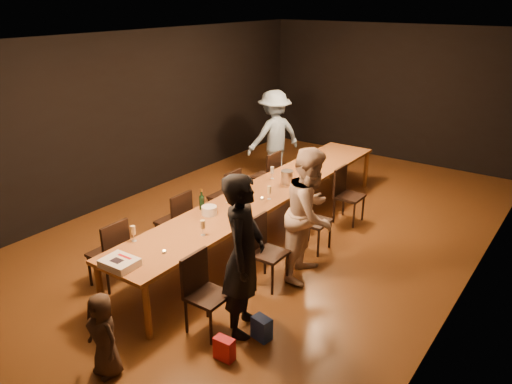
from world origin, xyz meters
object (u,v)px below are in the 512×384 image
Objects in this scene: chair_right_3 at (350,196)px; chair_left_2 at (224,196)px; woman_tan at (310,214)px; chair_left_0 at (108,252)px; woman_birthday at (244,255)px; child at (104,335)px; ice_bucket at (287,177)px; table at (267,193)px; chair_right_0 at (208,295)px; plate_stack at (209,210)px; chair_right_2 at (314,221)px; chair_left_1 at (173,220)px; chair_right_1 at (269,253)px; man_blue at (274,136)px; champagne_bottle at (202,199)px; birthday_cake at (120,263)px; chair_left_3 at (265,176)px.

chair_right_3 is 1.00× the size of chair_left_2.
woman_tan reaches higher than chair_left_2.
chair_left_0 is 2.07m from woman_birthday.
child is 3.99m from ice_bucket.
table is 2.56m from chair_right_0.
plate_stack is at bearing -140.51° from chair_right_0.
woman_tan reaches higher than chair_right_2.
chair_left_1 is at bearing -120.06° from ice_bucket.
chair_right_0 is at bearing -0.00° from chair_right_2.
ice_bucket reaches higher than chair_right_1.
table is 3.28× the size of man_blue.
plate_stack is at bearing -20.97° from champagne_bottle.
man_blue is at bearing 31.63° from woman_tan.
chair_right_2 is 3.54m from child.
chair_right_1 is 0.49× the size of woman_birthday.
chair_left_2 is at bearing -125.22° from chair_right_1.
champagne_bottle reaches higher than plate_stack.
chair_right_1 and chair_left_0 have the same top height.
woman_tan is 1.53m from ice_bucket.
champagne_bottle is (0.51, 1.27, 0.44)m from chair_left_0.
woman_tan is at bearing 59.51° from birthday_cake.
child is 0.89m from birthday_cake.
champagne_bottle reaches higher than chair_right_3.
plate_stack is at bearing -90.14° from chair_left_1.
woman_tan is at bearing 150.16° from chair_right_1.
champagne_bottle reaches higher than chair_right_1.
chair_right_0 is 5.15m from man_blue.
table is 6.45× the size of chair_right_2.
chair_right_0 is at bearing 161.21° from woman_tan.
chair_left_2 is 1.00× the size of chair_left_3.
plate_stack is at bearing -163.47° from chair_left_3.
champagne_bottle is (0.51, 0.07, 0.44)m from chair_left_1.
chair_left_0 is 0.52× the size of woman_tan.
chair_left_0 is at bearing -180.00° from chair_left_3.
chair_left_3 is 2.42m from champagne_bottle.
chair_right_3 is at bearing 63.00° from champagne_bottle.
chair_left_0 is (-1.70, -3.60, 0.00)m from chair_right_3.
child is (1.30, -1.12, -0.01)m from chair_left_0.
champagne_bottle is (-0.79, 2.39, 0.45)m from child.
birthday_cake is at bearing -90.67° from table.
chair_right_1 and chair_right_3 have the same top height.
ice_bucket is (0.10, 0.43, 0.16)m from table.
chair_left_1 is 4.27× the size of ice_bucket.
chair_left_3 is (-0.85, 1.20, -0.24)m from table.
chair_right_1 is 4.39× the size of plate_stack.
chair_left_3 is at bearing 37.91° from woman_tan.
man_blue reaches higher than chair_left_1.
child is at bearing -6.46° from chair_right_2.
woman_birthday is (2.00, -3.34, 0.48)m from chair_left_3.
woman_tan reaches higher than chair_right_0.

